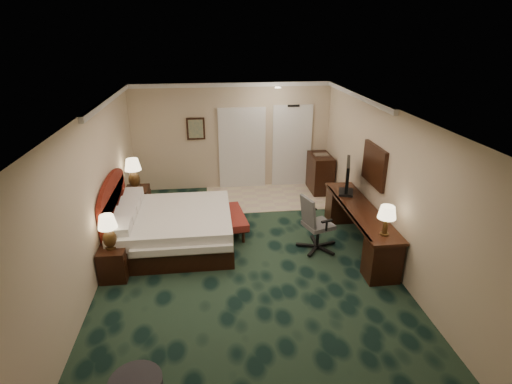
{
  "coord_description": "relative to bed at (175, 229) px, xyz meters",
  "views": [
    {
      "loc": [
        -0.57,
        -6.15,
        3.93
      ],
      "look_at": [
        0.24,
        0.6,
        1.12
      ],
      "focal_mm": 28.0,
      "sensor_mm": 36.0,
      "label": 1
    }
  ],
  "objects": [
    {
      "name": "floor",
      "position": [
        1.32,
        -0.8,
        -0.34
      ],
      "size": [
        5.0,
        7.5,
        0.0
      ],
      "primitive_type": "cube",
      "color": "black",
      "rests_on": "ground"
    },
    {
      "name": "ceiling",
      "position": [
        1.32,
        -0.8,
        2.36
      ],
      "size": [
        5.0,
        7.5,
        0.0
      ],
      "primitive_type": "cube",
      "color": "white",
      "rests_on": "wall_back"
    },
    {
      "name": "wall_back",
      "position": [
        1.32,
        2.95,
        1.01
      ],
      "size": [
        5.0,
        0.0,
        2.7
      ],
      "primitive_type": "cube",
      "color": "beige",
      "rests_on": "ground"
    },
    {
      "name": "wall_front",
      "position": [
        1.32,
        -4.55,
        1.01
      ],
      "size": [
        5.0,
        0.0,
        2.7
      ],
      "primitive_type": "cube",
      "color": "beige",
      "rests_on": "ground"
    },
    {
      "name": "wall_left",
      "position": [
        -1.18,
        -0.8,
        1.01
      ],
      "size": [
        0.0,
        7.5,
        2.7
      ],
      "primitive_type": "cube",
      "color": "beige",
      "rests_on": "ground"
    },
    {
      "name": "wall_right",
      "position": [
        3.82,
        -0.8,
        1.01
      ],
      "size": [
        0.0,
        7.5,
        2.7
      ],
      "primitive_type": "cube",
      "color": "beige",
      "rests_on": "ground"
    },
    {
      "name": "crown_molding",
      "position": [
        1.32,
        -0.8,
        2.31
      ],
      "size": [
        5.0,
        7.5,
        0.1
      ],
      "primitive_type": null,
      "color": "white",
      "rests_on": "wall_back"
    },
    {
      "name": "tile_patch",
      "position": [
        2.22,
        2.1,
        -0.34
      ],
      "size": [
        3.2,
        1.7,
        0.01
      ],
      "primitive_type": "cube",
      "color": "beige",
      "rests_on": "ground"
    },
    {
      "name": "headboard",
      "position": [
        -1.12,
        0.2,
        0.36
      ],
      "size": [
        0.12,
        2.0,
        1.4
      ],
      "primitive_type": null,
      "color": "#4C0D08",
      "rests_on": "ground"
    },
    {
      "name": "entry_door",
      "position": [
        2.87,
        2.92,
        0.71
      ],
      "size": [
        1.02,
        0.06,
        2.18
      ],
      "primitive_type": "cube",
      "color": "white",
      "rests_on": "ground"
    },
    {
      "name": "closet_doors",
      "position": [
        1.57,
        2.91,
        0.71
      ],
      "size": [
        1.2,
        0.06,
        2.1
      ],
      "primitive_type": "cube",
      "color": "silver",
      "rests_on": "ground"
    },
    {
      "name": "wall_art",
      "position": [
        0.42,
        2.91,
        1.26
      ],
      "size": [
        0.45,
        0.06,
        0.55
      ],
      "primitive_type": "cube",
      "color": "slate",
      "rests_on": "wall_back"
    },
    {
      "name": "wall_mirror",
      "position": [
        3.78,
        -0.2,
        1.21
      ],
      "size": [
        0.05,
        0.95,
        0.75
      ],
      "primitive_type": "cube",
      "color": "white",
      "rests_on": "wall_right"
    },
    {
      "name": "bed",
      "position": [
        0.0,
        0.0,
        0.0
      ],
      "size": [
        2.16,
        2.01,
        0.69
      ],
      "primitive_type": "cube",
      "color": "white",
      "rests_on": "ground"
    },
    {
      "name": "nightstand_near",
      "position": [
        -0.94,
        -0.98,
        -0.07
      ],
      "size": [
        0.44,
        0.51,
        0.56
      ],
      "primitive_type": "cube",
      "color": "black",
      "rests_on": "ground"
    },
    {
      "name": "nightstand_far",
      "position": [
        -0.91,
        1.49,
        -0.03
      ],
      "size": [
        0.5,
        0.58,
        0.63
      ],
      "primitive_type": "cube",
      "color": "black",
      "rests_on": "ground"
    },
    {
      "name": "lamp_near",
      "position": [
        -0.95,
        -0.96,
        0.51
      ],
      "size": [
        0.39,
        0.39,
        0.59
      ],
      "primitive_type": null,
      "rotation": [
        0.0,
        0.0,
        -0.29
      ],
      "color": "black",
      "rests_on": "nightstand_near"
    },
    {
      "name": "lamp_far",
      "position": [
        -0.94,
        1.54,
        0.62
      ],
      "size": [
        0.42,
        0.42,
        0.67
      ],
      "primitive_type": null,
      "rotation": [
        0.0,
        0.0,
        -0.2
      ],
      "color": "black",
      "rests_on": "nightstand_far"
    },
    {
      "name": "bed_bench",
      "position": [
        1.17,
        0.43,
        -0.14
      ],
      "size": [
        0.55,
        1.22,
        0.4
      ],
      "primitive_type": "cube",
      "rotation": [
        0.0,
        0.0,
        0.12
      ],
      "color": "maroon",
      "rests_on": "ground"
    },
    {
      "name": "desk",
      "position": [
        3.5,
        -0.44,
        0.05
      ],
      "size": [
        0.59,
        2.73,
        0.79
      ],
      "primitive_type": "cube",
      "color": "black",
      "rests_on": "ground"
    },
    {
      "name": "tv",
      "position": [
        3.46,
        0.3,
        0.79
      ],
      "size": [
        0.37,
        0.86,
        0.69
      ],
      "primitive_type": "cube",
      "rotation": [
        0.0,
        0.0,
        -0.34
      ],
      "color": "black",
      "rests_on": "desk"
    },
    {
      "name": "desk_lamp",
      "position": [
        3.52,
        -1.47,
        0.7
      ],
      "size": [
        0.35,
        0.35,
        0.52
      ],
      "primitive_type": null,
      "rotation": [
        0.0,
        0.0,
        -0.19
      ],
      "color": "black",
      "rests_on": "desk"
    },
    {
      "name": "desk_chair",
      "position": [
        2.7,
        -0.47,
        0.21
      ],
      "size": [
        0.79,
        0.77,
        1.1
      ],
      "primitive_type": null,
      "rotation": [
        0.0,
        0.0,
        0.31
      ],
      "color": "#494949",
      "rests_on": "ground"
    },
    {
      "name": "minibar",
      "position": [
        3.52,
        2.4,
        0.13
      ],
      "size": [
        0.5,
        0.91,
        0.96
      ],
      "primitive_type": "cube",
      "color": "black",
      "rests_on": "ground"
    }
  ]
}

